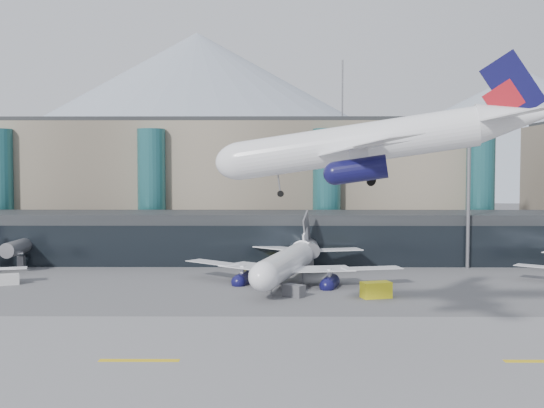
{
  "coord_description": "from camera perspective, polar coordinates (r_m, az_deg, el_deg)",
  "views": [
    {
      "loc": [
        -6.39,
        -81.27,
        19.02
      ],
      "look_at": [
        -7.18,
        32.0,
        13.08
      ],
      "focal_mm": 45.0,
      "sensor_mm": 36.0,
      "label": 1
    }
  ],
  "objects": [
    {
      "name": "hero_jet",
      "position": [
        73.01,
        9.82,
        6.12
      ],
      "size": [
        36.54,
        36.28,
        11.83
      ],
      "rotation": [
        0.0,
        -0.14,
        -0.16
      ],
      "color": "white",
      "rests_on": "ground"
    },
    {
      "name": "runway_strip",
      "position": [
        69.24,
        5.83,
        -12.94
      ],
      "size": [
        400.0,
        40.0,
        0.04
      ],
      "primitive_type": "cube",
      "color": "slate",
      "rests_on": "ground"
    },
    {
      "name": "ground",
      "position": [
        83.71,
        4.84,
        -10.14
      ],
      "size": [
        900.0,
        900.0,
        0.0
      ],
      "primitive_type": "plane",
      "color": "#515154",
      "rests_on": "ground"
    },
    {
      "name": "teal_towers",
      "position": [
        155.6,
        -2.77,
        1.15
      ],
      "size": [
        116.4,
        19.4,
        46.0
      ],
      "color": "#246165",
      "rests_on": "ground"
    },
    {
      "name": "lightmast_mid",
      "position": [
        134.38,
        16.12,
        0.92
      ],
      "size": [
        3.0,
        1.2,
        25.6
      ],
      "color": "slate",
      "rests_on": "ground"
    },
    {
      "name": "veh_c",
      "position": [
        101.78,
        1.83,
        -7.25
      ],
      "size": [
        3.63,
        3.36,
        1.81
      ],
      "primitive_type": "cube",
      "rotation": [
        0.0,
        0.0,
        -0.66
      ],
      "color": "#4C4C51",
      "rests_on": "ground"
    },
    {
      "name": "veh_a",
      "position": [
        119.95,
        -21.16,
        -5.9
      ],
      "size": [
        3.61,
        2.91,
        1.78
      ],
      "primitive_type": "cube",
      "rotation": [
        0.0,
        0.0,
        0.42
      ],
      "color": "silver",
      "rests_on": "ground"
    },
    {
      "name": "veh_b",
      "position": [
        123.97,
        -0.11,
        -5.43
      ],
      "size": [
        1.94,
        3.0,
        1.68
      ],
      "primitive_type": "cube",
      "rotation": [
        0.0,
        0.0,
        1.62
      ],
      "color": "yellow",
      "rests_on": "ground"
    },
    {
      "name": "runway_markings",
      "position": [
        69.23,
        5.83,
        -12.92
      ],
      "size": [
        128.0,
        1.0,
        0.02
      ],
      "color": "gold",
      "rests_on": "ground"
    },
    {
      "name": "concourse",
      "position": [
        139.85,
        3.01,
        -2.77
      ],
      "size": [
        170.0,
        27.0,
        10.0
      ],
      "color": "black",
      "rests_on": "ground"
    },
    {
      "name": "terminal_main",
      "position": [
        172.32,
        -5.8,
        1.8
      ],
      "size": [
        130.0,
        30.0,
        31.0
      ],
      "color": "gray",
      "rests_on": "ground"
    },
    {
      "name": "veh_h",
      "position": [
        101.91,
        8.7,
        -7.11
      ],
      "size": [
        4.74,
        3.35,
        2.37
      ],
      "primitive_type": "cube",
      "rotation": [
        0.0,
        0.0,
        0.28
      ],
      "color": "yellow",
      "rests_on": "ground"
    },
    {
      "name": "mountain_ridge",
      "position": [
        462.59,
        3.19,
        6.31
      ],
      "size": [
        910.0,
        400.0,
        110.0
      ],
      "color": "gray",
      "rests_on": "ground"
    },
    {
      "name": "jet_parked_mid",
      "position": [
        114.73,
        1.57,
        -4.14
      ],
      "size": [
        37.98,
        39.2,
        12.59
      ],
      "rotation": [
        0.0,
        0.0,
        1.33
      ],
      "color": "white",
      "rests_on": "ground"
    }
  ]
}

